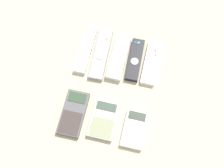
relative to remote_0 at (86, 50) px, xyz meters
The scene contains 9 objects.
ground_plane 0.18m from the remote_0, 48.29° to the right, with size 3.00×3.00×0.00m, color #B2A88E.
remote_0 is the anchor object (origin of this frame).
remote_1 0.06m from the remote_0, ahead, with size 0.06×0.21×0.02m.
remote_2 0.12m from the remote_0, ahead, with size 0.06×0.17×0.02m.
remote_3 0.18m from the remote_0, ahead, with size 0.05×0.16×0.02m.
remote_4 0.24m from the remote_0, ahead, with size 0.05×0.17×0.02m.
calculator_0 0.24m from the remote_0, 85.41° to the right, with size 0.08×0.16×0.02m.
calculator_1 0.27m from the remote_0, 62.62° to the right, with size 0.08×0.13×0.02m.
calculator_2 0.34m from the remote_0, 47.60° to the right, with size 0.07×0.13×0.02m.
Camera 1 is at (0.09, -0.37, 0.99)m, focal length 50.00 mm.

